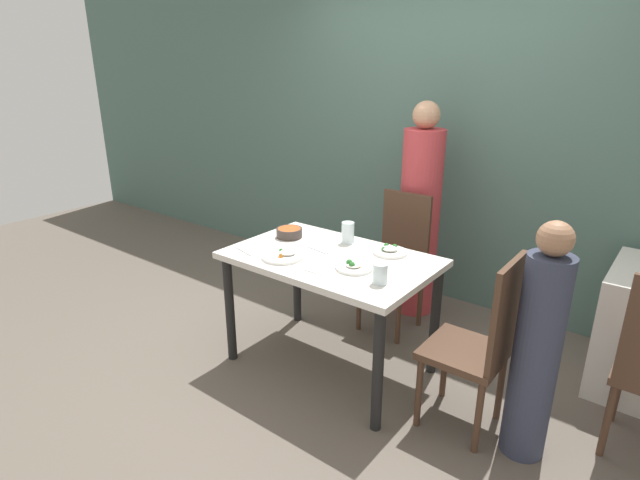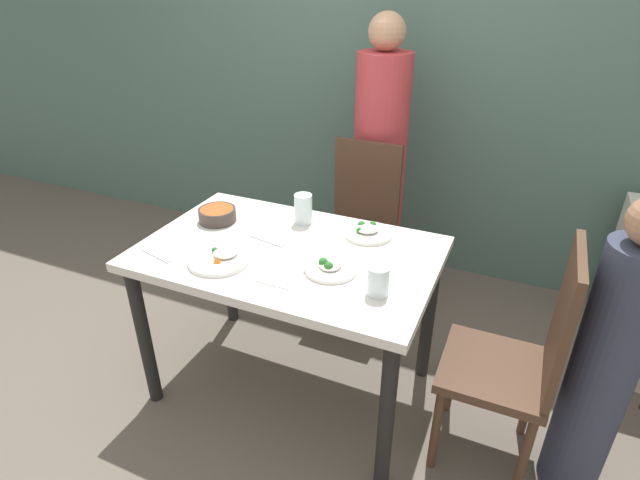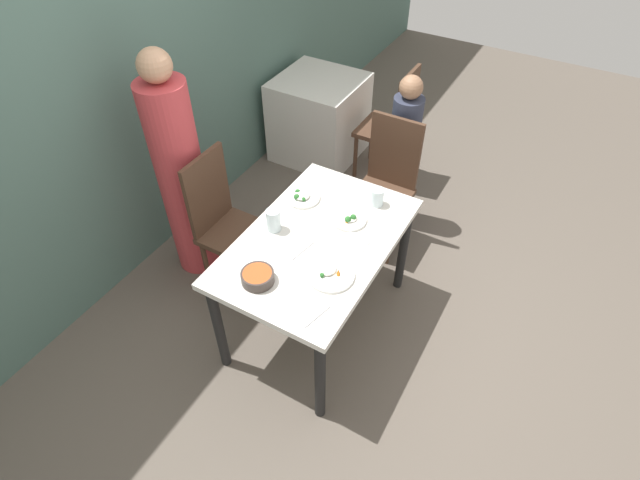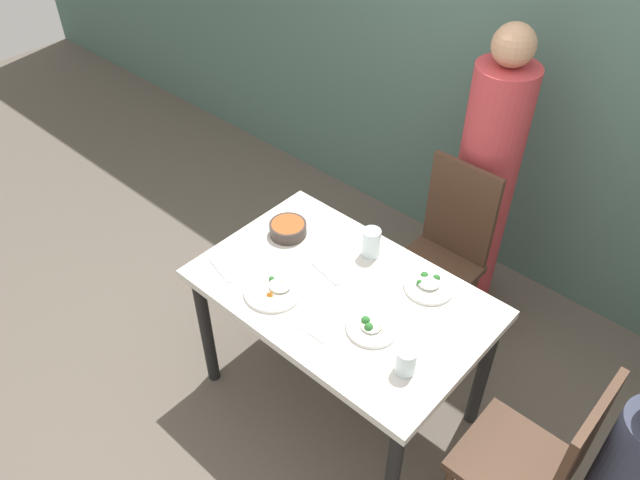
% 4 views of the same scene
% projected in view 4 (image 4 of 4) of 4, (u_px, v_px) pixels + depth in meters
% --- Properties ---
extents(ground_plane, '(10.00, 10.00, 0.00)m').
position_uv_depth(ground_plane, '(338.00, 396.00, 3.17)').
color(ground_plane, '#60564C').
extents(wall_back, '(10.00, 0.06, 2.70)m').
position_uv_depth(wall_back, '(535.00, 53.00, 3.10)').
color(wall_back, '#4C6B60').
rests_on(wall_back, ground_plane).
extents(dining_table, '(1.25, 0.80, 0.77)m').
position_uv_depth(dining_table, '(341.00, 306.00, 2.73)').
color(dining_table, silver).
rests_on(dining_table, ground_plane).
extents(chair_adult_spot, '(0.40, 0.40, 1.01)m').
position_uv_depth(chair_adult_spot, '(444.00, 251.00, 3.21)').
color(chair_adult_spot, '#4C3323').
rests_on(chair_adult_spot, ground_plane).
extents(chair_child_spot, '(0.40, 0.40, 1.01)m').
position_uv_depth(chair_child_spot, '(536.00, 462.00, 2.32)').
color(chair_child_spot, '#4C3323').
rests_on(chair_child_spot, ground_plane).
extents(person_adult, '(0.31, 0.31, 1.64)m').
position_uv_depth(person_adult, '(483.00, 188.00, 3.24)').
color(person_adult, '#C63D42').
rests_on(person_adult, ground_plane).
extents(bowl_curry, '(0.18, 0.18, 0.06)m').
position_uv_depth(bowl_curry, '(288.00, 229.00, 2.92)').
color(bowl_curry, '#3D332D').
rests_on(bowl_curry, dining_table).
extents(plate_rice_adult, '(0.21, 0.21, 0.05)m').
position_uv_depth(plate_rice_adult, '(372.00, 327.00, 2.49)').
color(plate_rice_adult, white).
rests_on(plate_rice_adult, dining_table).
extents(plate_rice_child, '(0.22, 0.22, 0.05)m').
position_uv_depth(plate_rice_child, '(429.00, 285.00, 2.67)').
color(plate_rice_child, white).
rests_on(plate_rice_child, dining_table).
extents(plate_noodles, '(0.25, 0.25, 0.05)m').
position_uv_depth(plate_noodles, '(275.00, 290.00, 2.65)').
color(plate_noodles, white).
rests_on(plate_noodles, dining_table).
extents(glass_water_tall, '(0.08, 0.08, 0.14)m').
position_uv_depth(glass_water_tall, '(371.00, 243.00, 2.79)').
color(glass_water_tall, silver).
rests_on(glass_water_tall, dining_table).
extents(glass_water_short, '(0.08, 0.08, 0.11)m').
position_uv_depth(glass_water_short, '(406.00, 361.00, 2.31)').
color(glass_water_short, silver).
rests_on(glass_water_short, dining_table).
extents(napkin_folded, '(0.14, 0.14, 0.01)m').
position_uv_depth(napkin_folded, '(323.00, 325.00, 2.51)').
color(napkin_folded, white).
rests_on(napkin_folded, dining_table).
extents(fork_steel, '(0.18, 0.06, 0.01)m').
position_uv_depth(fork_steel, '(220.00, 271.00, 2.75)').
color(fork_steel, silver).
rests_on(fork_steel, dining_table).
extents(spoon_steel, '(0.18, 0.05, 0.01)m').
position_uv_depth(spoon_steel, '(325.00, 273.00, 2.74)').
color(spoon_steel, silver).
rests_on(spoon_steel, dining_table).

